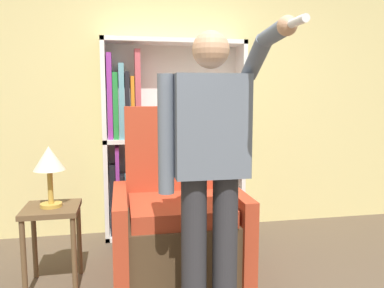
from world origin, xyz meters
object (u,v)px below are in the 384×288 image
armchair (177,220)px  table_lamp (49,162)px  person_standing (210,162)px  side_table (52,223)px  bookcase (156,144)px

armchair → table_lamp: (-0.91, -0.10, 0.51)m
person_standing → side_table: size_ratio=2.93×
side_table → table_lamp: table_lamp is taller
table_lamp → person_standing: bearing=-33.1°
armchair → side_table: 0.92m
person_standing → side_table: 1.29m
bookcase → armchair: 0.95m
table_lamp → side_table: bearing=0.0°
bookcase → side_table: 1.29m
person_standing → side_table: bearing=146.9°
side_table → armchair: bearing=6.4°
armchair → person_standing: bearing=-83.7°
side_table → table_lamp: 0.44m
side_table → table_lamp: bearing=0.0°
bookcase → armchair: bearing=-83.9°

